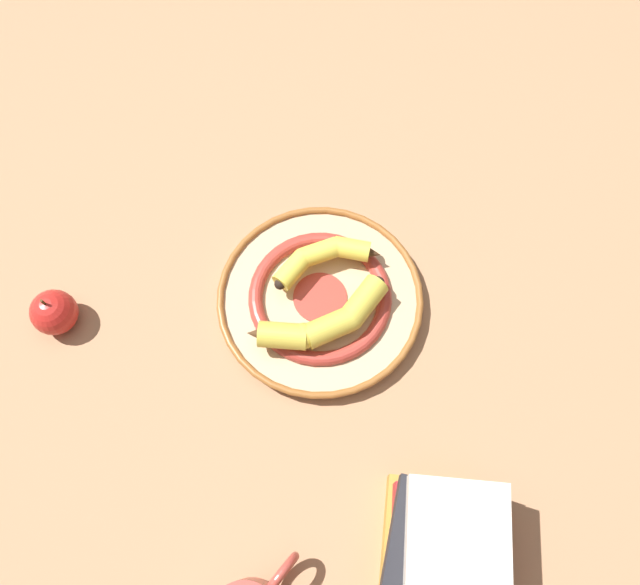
% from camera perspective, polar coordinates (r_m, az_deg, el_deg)
% --- Properties ---
extents(ground_plane, '(2.80, 2.80, 0.00)m').
position_cam_1_polar(ground_plane, '(0.92, -0.37, -3.16)').
color(ground_plane, '#A87A56').
extents(decorative_bowl, '(0.30, 0.30, 0.04)m').
position_cam_1_polar(decorative_bowl, '(0.91, 0.00, -0.57)').
color(decorative_bowl, tan).
rests_on(decorative_bowl, ground_plane).
extents(banana_a, '(0.17, 0.15, 0.04)m').
position_cam_1_polar(banana_a, '(0.86, 0.30, -2.79)').
color(banana_a, gold).
rests_on(banana_a, decorative_bowl).
extents(banana_b, '(0.13, 0.13, 0.03)m').
position_cam_1_polar(banana_b, '(0.90, 0.33, 3.30)').
color(banana_b, yellow).
rests_on(banana_b, decorative_bowl).
extents(book_stack, '(0.22, 0.20, 0.12)m').
position_cam_1_polar(book_stack, '(0.82, 11.19, -22.71)').
color(book_stack, '#B28933').
rests_on(book_stack, ground_plane).
extents(apple, '(0.07, 0.07, 0.08)m').
position_cam_1_polar(apple, '(0.97, -23.14, -1.68)').
color(apple, red).
rests_on(apple, ground_plane).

